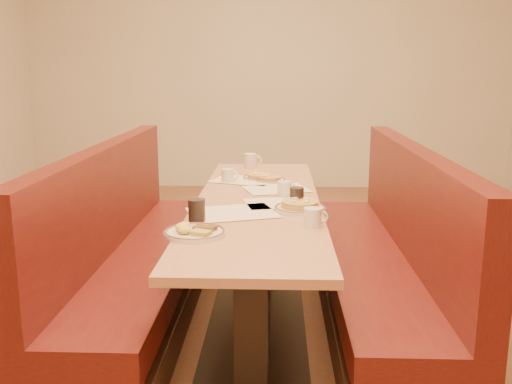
{
  "coord_description": "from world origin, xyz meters",
  "views": [
    {
      "loc": [
        0.11,
        -3.17,
        1.49
      ],
      "look_at": [
        0.0,
        -0.25,
        0.85
      ],
      "focal_mm": 40.0,
      "sensor_mm": 36.0,
      "label": 1
    }
  ],
  "objects_px": {
    "pancake_plate": "(300,207)",
    "eggs_plate": "(194,231)",
    "coffee_mug_d": "(251,160)",
    "booth_right": "(383,266)",
    "diner_table": "(258,262)",
    "coffee_mug_c": "(285,188)",
    "soda_tumbler_near": "(197,211)",
    "soda_tumbler_mid": "(297,197)",
    "coffee_mug_a": "(313,217)",
    "coffee_mug_b": "(228,175)",
    "booth_left": "(134,263)"
  },
  "relations": [
    {
      "from": "coffee_mug_b",
      "to": "soda_tumbler_near",
      "type": "xyz_separation_m",
      "value": [
        -0.07,
        -1.01,
        0.01
      ]
    },
    {
      "from": "eggs_plate",
      "to": "soda_tumbler_near",
      "type": "xyz_separation_m",
      "value": [
        -0.02,
        0.22,
        0.04
      ]
    },
    {
      "from": "booth_left",
      "to": "coffee_mug_b",
      "type": "bearing_deg",
      "value": 44.91
    },
    {
      "from": "soda_tumbler_near",
      "to": "diner_table",
      "type": "bearing_deg",
      "value": 60.26
    },
    {
      "from": "soda_tumbler_near",
      "to": "soda_tumbler_mid",
      "type": "distance_m",
      "value": 0.6
    },
    {
      "from": "diner_table",
      "to": "coffee_mug_d",
      "type": "relative_size",
      "value": 18.28
    },
    {
      "from": "diner_table",
      "to": "coffee_mug_c",
      "type": "bearing_deg",
      "value": 34.62
    },
    {
      "from": "booth_right",
      "to": "coffee_mug_a",
      "type": "distance_m",
      "value": 0.83
    },
    {
      "from": "soda_tumbler_mid",
      "to": "eggs_plate",
      "type": "bearing_deg",
      "value": -130.44
    },
    {
      "from": "eggs_plate",
      "to": "soda_tumbler_mid",
      "type": "relative_size",
      "value": 2.64
    },
    {
      "from": "eggs_plate",
      "to": "coffee_mug_a",
      "type": "height_order",
      "value": "coffee_mug_a"
    },
    {
      "from": "coffee_mug_a",
      "to": "coffee_mug_d",
      "type": "bearing_deg",
      "value": 94.24
    },
    {
      "from": "booth_left",
      "to": "coffee_mug_a",
      "type": "relative_size",
      "value": 21.1
    },
    {
      "from": "soda_tumbler_mid",
      "to": "diner_table",
      "type": "bearing_deg",
      "value": 145.57
    },
    {
      "from": "booth_right",
      "to": "eggs_plate",
      "type": "height_order",
      "value": "booth_right"
    },
    {
      "from": "coffee_mug_b",
      "to": "soda_tumbler_near",
      "type": "height_order",
      "value": "soda_tumbler_near"
    },
    {
      "from": "coffee_mug_c",
      "to": "coffee_mug_d",
      "type": "distance_m",
      "value": 1.02
    },
    {
      "from": "booth_right",
      "to": "eggs_plate",
      "type": "distance_m",
      "value": 1.29
    },
    {
      "from": "booth_right",
      "to": "coffee_mug_b",
      "type": "height_order",
      "value": "booth_right"
    },
    {
      "from": "soda_tumbler_mid",
      "to": "coffee_mug_a",
      "type": "bearing_deg",
      "value": -80.71
    },
    {
      "from": "coffee_mug_d",
      "to": "coffee_mug_b",
      "type": "bearing_deg",
      "value": -108.63
    },
    {
      "from": "coffee_mug_d",
      "to": "coffee_mug_a",
      "type": "bearing_deg",
      "value": -83.8
    },
    {
      "from": "diner_table",
      "to": "pancake_plate",
      "type": "bearing_deg",
      "value": -45.83
    },
    {
      "from": "booth_right",
      "to": "pancake_plate",
      "type": "distance_m",
      "value": 0.69
    },
    {
      "from": "pancake_plate",
      "to": "coffee_mug_a",
      "type": "height_order",
      "value": "coffee_mug_a"
    },
    {
      "from": "booth_left",
      "to": "coffee_mug_b",
      "type": "relative_size",
      "value": 21.98
    },
    {
      "from": "pancake_plate",
      "to": "booth_right",
      "type": "bearing_deg",
      "value": 25.62
    },
    {
      "from": "booth_right",
      "to": "soda_tumbler_mid",
      "type": "height_order",
      "value": "booth_right"
    },
    {
      "from": "coffee_mug_a",
      "to": "pancake_plate",
      "type": "bearing_deg",
      "value": 90.86
    },
    {
      "from": "eggs_plate",
      "to": "soda_tumbler_mid",
      "type": "bearing_deg",
      "value": 49.56
    },
    {
      "from": "booth_right",
      "to": "soda_tumbler_near",
      "type": "xyz_separation_m",
      "value": [
        -1.01,
        -0.49,
        0.45
      ]
    },
    {
      "from": "diner_table",
      "to": "coffee_mug_b",
      "type": "xyz_separation_m",
      "value": [
        -0.21,
        0.52,
        0.42
      ]
    },
    {
      "from": "booth_right",
      "to": "soda_tumbler_near",
      "type": "bearing_deg",
      "value": -154.16
    },
    {
      "from": "diner_table",
      "to": "booth_right",
      "type": "relative_size",
      "value": 1.0
    },
    {
      "from": "diner_table",
      "to": "booth_left",
      "type": "distance_m",
      "value": 0.73
    },
    {
      "from": "coffee_mug_d",
      "to": "booth_right",
      "type": "bearing_deg",
      "value": -59.79
    },
    {
      "from": "diner_table",
      "to": "booth_left",
      "type": "bearing_deg",
      "value": 180.0
    },
    {
      "from": "eggs_plate",
      "to": "soda_tumbler_mid",
      "type": "height_order",
      "value": "soda_tumbler_mid"
    },
    {
      "from": "coffee_mug_c",
      "to": "eggs_plate",
      "type": "bearing_deg",
      "value": -124.12
    },
    {
      "from": "booth_left",
      "to": "coffee_mug_c",
      "type": "bearing_deg",
      "value": 6.94
    },
    {
      "from": "eggs_plate",
      "to": "soda_tumbler_near",
      "type": "bearing_deg",
      "value": 94.25
    },
    {
      "from": "booth_right",
      "to": "pancake_plate",
      "type": "xyz_separation_m",
      "value": [
        -0.5,
        -0.24,
        0.41
      ]
    },
    {
      "from": "pancake_plate",
      "to": "eggs_plate",
      "type": "height_order",
      "value": "pancake_plate"
    },
    {
      "from": "pancake_plate",
      "to": "soda_tumbler_near",
      "type": "height_order",
      "value": "soda_tumbler_near"
    },
    {
      "from": "pancake_plate",
      "to": "coffee_mug_c",
      "type": "height_order",
      "value": "coffee_mug_c"
    },
    {
      "from": "pancake_plate",
      "to": "eggs_plate",
      "type": "bearing_deg",
      "value": -136.26
    },
    {
      "from": "booth_left",
      "to": "coffee_mug_d",
      "type": "relative_size",
      "value": 18.28
    },
    {
      "from": "coffee_mug_c",
      "to": "coffee_mug_d",
      "type": "bearing_deg",
      "value": 96.78
    },
    {
      "from": "coffee_mug_c",
      "to": "pancake_plate",
      "type": "bearing_deg",
      "value": -84.74
    },
    {
      "from": "pancake_plate",
      "to": "soda_tumbler_mid",
      "type": "xyz_separation_m",
      "value": [
        -0.01,
        0.09,
        0.03
      ]
    }
  ]
}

